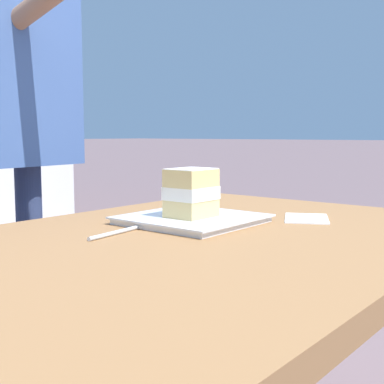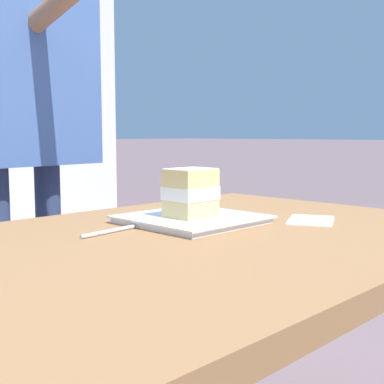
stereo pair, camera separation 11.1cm
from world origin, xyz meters
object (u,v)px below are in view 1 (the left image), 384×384
cake_slice (191,193)px  patio_table (184,297)px  paper_napkin (306,218)px  dessert_fork (124,231)px  dessert_plate (192,219)px

cake_slice → patio_table: bearing=34.5°
cake_slice → paper_napkin: cake_slice is taller
dessert_fork → patio_table: bearing=103.6°
cake_slice → paper_napkin: bearing=143.2°
dessert_fork → paper_napkin: (-0.37, 0.20, -0.00)m
paper_napkin → cake_slice: bearing=-36.8°
dessert_fork → paper_napkin: size_ratio=1.03×
patio_table → dessert_plate: bearing=-145.8°
patio_table → paper_napkin: size_ratio=7.70×
patio_table → paper_napkin: (-0.34, 0.07, 0.11)m
patio_table → dessert_fork: bearing=-76.4°
dessert_fork → dessert_plate: bearing=168.5°
patio_table → cake_slice: size_ratio=12.35×
paper_napkin → dessert_plate: bearing=-39.6°
dessert_plate → dessert_fork: size_ratio=1.53×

